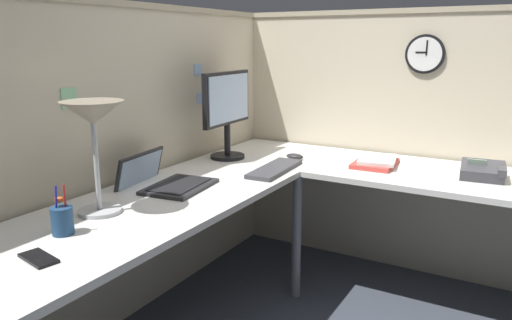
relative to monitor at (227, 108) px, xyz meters
The scene contains 17 objects.
ground_plane 1.22m from the monitor, 108.40° to the right, with size 6.80×6.80×0.00m, color #383D47.
cubicle_wall_back 0.66m from the monitor, 158.10° to the left, with size 2.57×0.12×1.58m.
cubicle_wall_right 1.14m from the monitor, 53.93° to the right, with size 0.12×2.37×1.58m.
desk 0.87m from the monitor, 117.57° to the right, with size 2.35×2.15×0.73m.
monitor is the anchor object (origin of this frame).
laptop 0.69m from the monitor, behind, with size 0.39×0.42×0.22m.
keyboard 0.49m from the monitor, 108.46° to the right, with size 0.43×0.14×0.02m, color #38383D.
computer_mouse 0.48m from the monitor, 65.02° to the right, with size 0.06×0.10×0.03m, color #232326.
desk_lamp_dome 1.06m from the monitor, behind, with size 0.24×0.24×0.44m.
pen_cup 1.30m from the monitor, behind, with size 0.08×0.08×0.18m.
cell_phone 1.51m from the monitor, behind, with size 0.07×0.14×0.01m, color black.
office_phone 1.39m from the monitor, 79.45° to the right, with size 0.21×0.22×0.11m.
book_stack 0.89m from the monitor, 72.63° to the right, with size 0.30×0.24×0.04m.
wall_clock 1.17m from the monitor, 57.58° to the right, with size 0.04×0.22×0.22m.
pinned_note_leftmost 0.97m from the monitor, 169.23° to the left, with size 0.08×0.00×0.09m, color #8CCC99.
pinned_note_middle 0.19m from the monitor, 94.12° to the left, with size 0.06×0.00×0.06m, color #99B7E5.
pinned_note_rightmost 0.28m from the monitor, 98.34° to the left, with size 0.07×0.00×0.06m, color #99B7E5.
Camera 1 is at (-2.14, -0.90, 1.39)m, focal length 34.54 mm.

